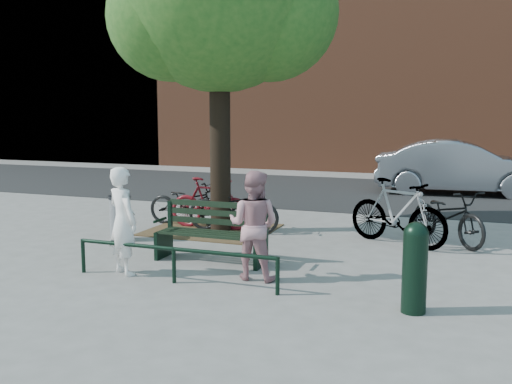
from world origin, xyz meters
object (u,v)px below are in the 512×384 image
at_px(parked_car, 460,168).
at_px(litter_bin, 120,218).
at_px(person_right, 254,225).
at_px(park_bench, 213,231).
at_px(person_left, 123,221).
at_px(bollard, 415,264).
at_px(bicycle_c, 233,207).

bearing_deg(parked_car, litter_bin, 141.43).
xyz_separation_m(person_right, parked_car, (2.60, 9.80, 0.00)).
relative_size(park_bench, person_left, 1.11).
height_order(park_bench, parked_car, parked_car).
bearing_deg(parked_car, bollard, 174.12).
bearing_deg(person_left, park_bench, -101.29).
xyz_separation_m(park_bench, person_left, (-0.90, -1.13, 0.31)).
bearing_deg(person_left, bicycle_c, -69.15).
height_order(person_right, parked_car, parked_car).
height_order(person_left, bicycle_c, person_left).
distance_m(park_bench, person_right, 1.21).
height_order(person_left, litter_bin, person_left).
relative_size(bollard, litter_bin, 1.32).
relative_size(park_bench, litter_bin, 2.12).
xyz_separation_m(litter_bin, bicycle_c, (1.68, 1.37, 0.07)).
bearing_deg(litter_bin, person_right, -24.46).
xyz_separation_m(person_left, parked_car, (4.45, 10.23, -0.01)).
bearing_deg(person_left, litter_bin, -27.73).
height_order(park_bench, person_right, person_right).
bearing_deg(bollard, person_left, 177.20).
bearing_deg(bollard, park_bench, 157.43).
xyz_separation_m(bollard, litter_bin, (-5.42, 2.08, -0.16)).
bearing_deg(park_bench, bollard, -22.57).
bearing_deg(person_left, bollard, -155.53).
xyz_separation_m(litter_bin, parked_car, (5.77, 8.36, 0.36)).
xyz_separation_m(person_left, person_right, (1.85, 0.44, -0.01)).
bearing_deg(parked_car, park_bench, 154.74).
bearing_deg(park_bench, person_right, -35.97).
distance_m(park_bench, litter_bin, 2.34).
relative_size(bollard, parked_car, 0.23).
bearing_deg(park_bench, bicycle_c, 104.13).
distance_m(person_right, bicycle_c, 3.19).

